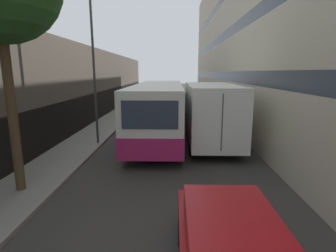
{
  "coord_description": "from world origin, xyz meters",
  "views": [
    {
      "loc": [
        0.22,
        0.63,
        3.79
      ],
      "look_at": [
        -0.03,
        11.23,
        1.6
      ],
      "focal_mm": 28.0,
      "sensor_mm": 36.0,
      "label": 1
    }
  ],
  "objects": [
    {
      "name": "box_truck",
      "position": [
        2.15,
        15.11,
        1.68
      ],
      "size": [
        2.42,
        8.9,
        3.16
      ],
      "color": "silver",
      "rests_on": "ground_plane"
    },
    {
      "name": "bus",
      "position": [
        -0.68,
        16.03,
        1.64
      ],
      "size": [
        2.62,
        11.73,
        3.1
      ],
      "color": "silver",
      "rests_on": "ground_plane"
    },
    {
      "name": "building_right_apartment",
      "position": [
        5.3,
        15.0,
        6.97
      ],
      "size": [
        2.4,
        60.0,
        14.0
      ],
      "color": "#B7AD93",
      "rests_on": "ground_plane"
    },
    {
      "name": "building_left_shopfront",
      "position": [
        -6.86,
        15.0,
        2.55
      ],
      "size": [
        2.4,
        60.0,
        5.61
      ],
      "color": "#51473D",
      "rests_on": "ground_plane"
    },
    {
      "name": "sidewalk_left",
      "position": [
        -4.65,
        15.0,
        0.07
      ],
      "size": [
        2.22,
        60.0,
        0.14
      ],
      "color": "gray",
      "rests_on": "ground_plane"
    },
    {
      "name": "panel_van",
      "position": [
        -1.58,
        26.57,
        1.1
      ],
      "size": [
        1.87,
        4.32,
        1.98
      ],
      "color": "silver",
      "rests_on": "ground_plane"
    },
    {
      "name": "street_lamp",
      "position": [
        -3.79,
        13.89,
        5.6
      ],
      "size": [
        0.36,
        0.8,
        8.1
      ],
      "color": "#38383D",
      "rests_on": "sidewalk_left"
    },
    {
      "name": "ground_plane",
      "position": [
        0.0,
        15.0,
        0.0
      ],
      "size": [
        150.0,
        150.0,
        0.0
      ],
      "primitive_type": "plane",
      "color": "#33302D"
    }
  ]
}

